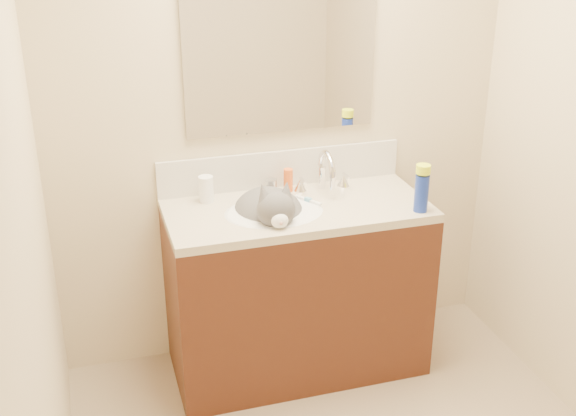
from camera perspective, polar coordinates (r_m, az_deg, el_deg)
room_shell at (r=2.21m, az=8.44°, el=5.45°), size 2.24×2.54×2.52m
vanity_cabinet at (r=3.49m, az=0.71°, el=-6.67°), size 1.20×0.55×0.82m
counter_slab at (r=3.29m, az=0.75°, el=-0.19°), size 1.20×0.55×0.04m
basin at (r=3.25m, az=-1.11°, el=-1.44°), size 0.45×0.36×0.14m
faucet at (r=3.42m, az=2.95°, el=2.67°), size 0.28×0.20×0.21m
cat at (r=3.25m, az=-1.40°, el=-0.46°), size 0.37×0.46×0.34m
backsplash at (r=3.48m, az=-0.53°, el=3.14°), size 1.20×0.02×0.18m
mirror at (r=3.32m, az=-0.57°, el=12.72°), size 0.90×0.02×0.80m
pill_bottle at (r=3.33m, az=-6.48°, el=1.50°), size 0.09×0.09×0.12m
pill_label at (r=3.34m, az=-6.47°, el=1.24°), size 0.08×0.08×0.04m
silver_jar at (r=3.43m, az=-1.34°, el=1.78°), size 0.06×0.06×0.06m
amber_bottle at (r=3.43m, az=0.02°, el=2.22°), size 0.05×0.05×0.11m
toothbrush at (r=3.34m, az=1.59°, el=0.62°), size 0.09×0.14×0.01m
toothbrush_head at (r=3.33m, az=1.59°, el=0.67°), size 0.03×0.04×0.02m
spray_can at (r=3.26m, az=10.50°, el=1.16°), size 0.08×0.08×0.17m
spray_cap at (r=3.22m, az=10.65°, el=3.04°), size 0.09×0.09×0.04m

